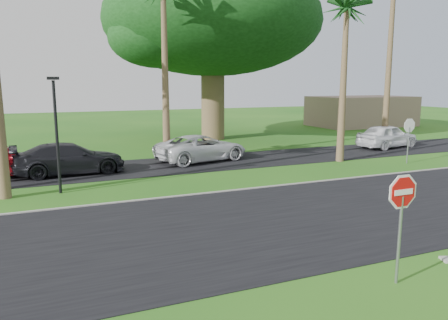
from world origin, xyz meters
name	(u,v)px	position (x,y,z in m)	size (l,w,h in m)	color
ground	(303,242)	(0.00, 0.00, 0.00)	(120.00, 120.00, 0.00)	#1D5515
road	(268,221)	(0.00, 2.00, 0.01)	(120.00, 8.00, 0.02)	black
parking_strip	(175,165)	(0.00, 12.50, 0.01)	(120.00, 5.00, 0.02)	black
curb	(220,192)	(0.00, 6.05, 0.03)	(120.00, 0.12, 0.06)	gray
stop_sign_near	(402,206)	(0.50, -3.00, 1.77)	(1.05, 0.07, 2.62)	gray
stop_sign_far	(409,131)	(12.00, 8.00, 1.77)	(1.05, 0.07, 2.62)	gray
palm_right_near	(347,11)	(9.00, 10.00, 8.19)	(5.00, 5.00, 9.50)	brown
canopy_tree	(212,22)	(6.00, 22.00, 8.95)	(16.50, 16.50, 13.12)	brown
streetlight_right	(56,128)	(-6.00, 8.50, 2.65)	(0.45, 0.25, 4.64)	black
building_far	(361,111)	(24.00, 26.00, 1.50)	(10.00, 6.00, 3.00)	gray
car_red	(0,161)	(-8.42, 12.71, 0.79)	(1.86, 4.62, 1.57)	maroon
car_dark	(69,159)	(-5.37, 12.24, 0.76)	(2.13, 5.23, 1.52)	black
car_minivan	(202,148)	(1.78, 13.09, 0.74)	(2.46, 5.33, 1.48)	silver
car_pickup	(387,136)	(15.19, 12.94, 0.80)	(1.89, 4.69, 1.60)	white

